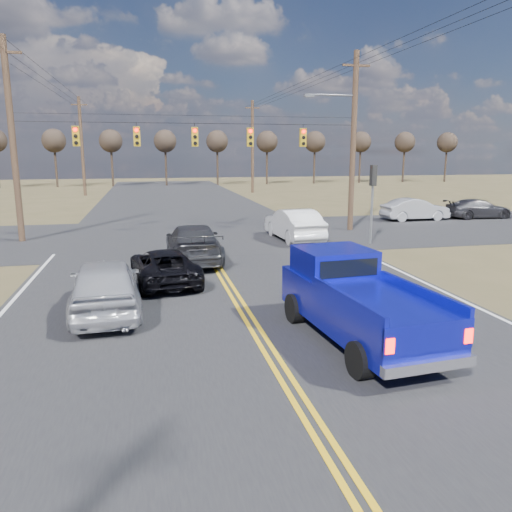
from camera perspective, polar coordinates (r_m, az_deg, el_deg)
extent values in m
plane|color=brown|center=(10.64, 3.10, -13.43)|extent=(160.00, 160.00, 0.00)
cube|color=#28282B|center=(19.96, -4.48, -1.33)|extent=(14.00, 120.00, 0.02)
cube|color=#28282B|center=(27.76, -6.74, 2.36)|extent=(120.00, 12.00, 0.02)
cylinder|color=#473323|center=(28.02, -26.05, 11.62)|extent=(0.32, 0.32, 10.00)
cube|color=#473323|center=(28.40, -26.86, 20.09)|extent=(1.60, 0.12, 0.12)
cylinder|color=#473323|center=(29.63, 11.05, 12.53)|extent=(0.32, 0.32, 10.00)
cube|color=#473323|center=(29.99, 11.39, 20.57)|extent=(1.60, 0.12, 0.12)
cylinder|color=black|center=(27.43, -7.05, 14.82)|extent=(18.00, 0.02, 0.02)
cylinder|color=black|center=(27.45, -7.07, 15.65)|extent=(18.00, 0.02, 0.02)
cube|color=#B28C14|center=(27.49, -19.88, 12.75)|extent=(0.34, 0.24, 1.00)
cylinder|color=#FF0C05|center=(27.36, -19.97, 13.45)|extent=(0.20, 0.06, 0.20)
cylinder|color=black|center=(27.35, -19.92, 12.76)|extent=(0.20, 0.06, 0.20)
cylinder|color=black|center=(27.34, -19.87, 12.07)|extent=(0.20, 0.06, 0.20)
cube|color=black|center=(27.34, -19.99, 13.68)|extent=(0.24, 0.14, 0.03)
cube|color=#B28C14|center=(27.28, -13.46, 13.13)|extent=(0.34, 0.24, 1.00)
cylinder|color=#FF0C05|center=(27.15, -13.50, 13.84)|extent=(0.20, 0.06, 0.20)
cylinder|color=black|center=(27.14, -13.47, 13.14)|extent=(0.20, 0.06, 0.20)
cylinder|color=black|center=(27.13, -13.43, 12.45)|extent=(0.20, 0.06, 0.20)
cube|color=black|center=(27.13, -13.52, 14.07)|extent=(0.24, 0.14, 0.03)
cube|color=#B28C14|center=(27.40, -7.01, 13.36)|extent=(0.34, 0.24, 1.00)
cylinder|color=#FF0C05|center=(27.27, -7.00, 14.06)|extent=(0.20, 0.06, 0.20)
cylinder|color=black|center=(27.26, -6.98, 13.37)|extent=(0.20, 0.06, 0.20)
cylinder|color=black|center=(27.25, -6.96, 12.67)|extent=(0.20, 0.06, 0.20)
cube|color=black|center=(27.25, -7.00, 14.29)|extent=(0.24, 0.14, 0.03)
cube|color=#B28C14|center=(27.84, -0.68, 13.42)|extent=(0.34, 0.24, 1.00)
cylinder|color=#FF0C05|center=(27.72, -0.62, 14.11)|extent=(0.20, 0.06, 0.20)
cylinder|color=black|center=(27.71, -0.62, 13.42)|extent=(0.20, 0.06, 0.20)
cylinder|color=black|center=(27.70, -0.62, 12.74)|extent=(0.20, 0.06, 0.20)
cube|color=black|center=(27.69, -0.61, 14.34)|extent=(0.24, 0.14, 0.03)
cube|color=#B28C14|center=(28.60, 5.38, 13.33)|extent=(0.34, 0.24, 1.00)
cylinder|color=#FF0C05|center=(28.47, 5.48, 13.99)|extent=(0.20, 0.06, 0.20)
cylinder|color=black|center=(28.46, 5.47, 13.33)|extent=(0.20, 0.06, 0.20)
cylinder|color=black|center=(28.45, 5.46, 12.67)|extent=(0.20, 0.06, 0.20)
cube|color=black|center=(28.45, 5.51, 14.22)|extent=(0.24, 0.14, 0.03)
cylinder|color=slate|center=(25.36, 13.07, 4.89)|extent=(0.12, 0.12, 3.20)
cube|color=black|center=(25.22, 13.26, 8.95)|extent=(0.24, 0.34, 1.00)
cylinder|color=slate|center=(29.27, 8.61, 17.73)|extent=(2.80, 0.10, 0.10)
cube|color=slate|center=(28.83, 6.07, 17.78)|extent=(0.55, 0.22, 0.14)
cylinder|color=#473323|center=(55.64, -19.27, 11.68)|extent=(0.32, 0.32, 10.00)
cube|color=#473323|center=(55.83, -19.57, 15.99)|extent=(1.60, 0.12, 0.12)
cylinder|color=#473323|center=(56.47, -0.40, 12.32)|extent=(0.32, 0.32, 10.00)
cube|color=#473323|center=(56.66, -0.41, 16.57)|extent=(1.60, 0.12, 0.12)
cylinder|color=black|center=(27.30, -25.91, 20.77)|extent=(0.02, 58.00, 0.02)
cylinder|color=black|center=(28.83, 10.87, 21.16)|extent=(0.02, 58.00, 0.02)
cylinder|color=black|center=(29.10, 12.23, 21.02)|extent=(0.02, 58.00, 0.02)
cylinder|color=black|center=(29.38, 13.56, 20.87)|extent=(0.02, 58.00, 0.02)
cylinder|color=#33261C|center=(70.22, -21.90, 9.55)|extent=(0.28, 0.28, 5.50)
sphere|color=#2D231C|center=(70.21, -22.10, 12.12)|extent=(3.00, 3.00, 3.00)
cylinder|color=#33261C|center=(69.43, -16.12, 9.92)|extent=(0.28, 0.28, 5.50)
sphere|color=#2D231C|center=(69.42, -16.27, 12.52)|extent=(3.00, 3.00, 3.00)
cylinder|color=#33261C|center=(69.34, -10.26, 10.19)|extent=(0.28, 0.28, 5.50)
sphere|color=#2D231C|center=(69.33, -10.35, 12.79)|extent=(3.00, 3.00, 3.00)
cylinder|color=#33261C|center=(69.95, -4.42, 10.35)|extent=(0.28, 0.28, 5.50)
sphere|color=#2D231C|center=(69.94, -4.47, 12.93)|extent=(3.00, 3.00, 3.00)
cylinder|color=#33261C|center=(71.25, 1.25, 10.41)|extent=(0.28, 0.28, 5.50)
sphere|color=#2D231C|center=(71.24, 1.26, 12.94)|extent=(3.00, 3.00, 3.00)
cylinder|color=#33261C|center=(73.19, 6.68, 10.37)|extent=(0.28, 0.28, 5.50)
sphere|color=#2D231C|center=(73.18, 6.74, 12.84)|extent=(3.00, 3.00, 3.00)
cylinder|color=#33261C|center=(75.74, 11.78, 10.26)|extent=(0.28, 0.28, 5.50)
sphere|color=#2D231C|center=(75.73, 11.88, 12.64)|extent=(3.00, 3.00, 3.00)
cylinder|color=#33261C|center=(78.83, 16.51, 10.07)|extent=(0.28, 0.28, 5.50)
sphere|color=#2D231C|center=(78.82, 16.65, 12.36)|extent=(3.00, 3.00, 3.00)
cylinder|color=#33261C|center=(82.39, 20.85, 9.85)|extent=(0.28, 0.28, 5.50)
sphere|color=#2D231C|center=(82.38, 21.02, 12.03)|extent=(3.00, 3.00, 3.00)
cylinder|color=black|center=(10.55, 11.84, -11.55)|extent=(0.39, 0.82, 0.79)
cylinder|color=black|center=(11.54, 20.15, -9.97)|extent=(0.39, 0.82, 0.79)
cylinder|color=black|center=(13.56, 4.48, -5.99)|extent=(0.39, 0.82, 0.79)
cylinder|color=black|center=(14.34, 11.51, -5.19)|extent=(0.39, 0.82, 0.79)
cube|color=#1015B1|center=(12.27, 11.74, -5.71)|extent=(2.45, 5.50, 0.99)
cube|color=#1015B1|center=(13.29, 8.90, -0.63)|extent=(1.98, 1.84, 0.71)
cube|color=black|center=(12.57, 10.55, -1.40)|extent=(1.58, 0.20, 0.45)
cube|color=#1015B1|center=(10.79, 10.17, -4.79)|extent=(0.39, 3.26, 0.20)
cube|color=#1015B1|center=(11.76, 18.35, -3.83)|extent=(0.39, 3.26, 0.20)
cube|color=#1015B1|center=(10.11, 19.16, -8.80)|extent=(1.98, 0.26, 0.59)
cube|color=silver|center=(10.26, 19.18, -11.78)|extent=(2.04, 0.36, 0.22)
cube|color=#FF0C05|center=(9.62, 15.04, -9.91)|extent=(0.18, 0.08, 0.30)
cube|color=#FF0C05|center=(10.62, 23.10, -8.39)|extent=(0.18, 0.08, 0.30)
imported|color=#ADAEB5|center=(14.81, -16.85, -3.25)|extent=(2.19, 4.87, 1.63)
imported|color=black|center=(17.73, -10.46, -1.15)|extent=(2.54, 4.62, 1.23)
imported|color=white|center=(26.11, 4.36, 3.62)|extent=(2.03, 5.05, 1.63)
imported|color=#2F3034|center=(21.03, -7.18, 1.47)|extent=(2.27, 5.42, 1.56)
imported|color=#A6A7AE|center=(35.21, 17.71, 5.09)|extent=(1.70, 4.52, 1.47)
imported|color=#302F34|center=(37.85, 24.07, 4.95)|extent=(2.00, 4.62, 1.32)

